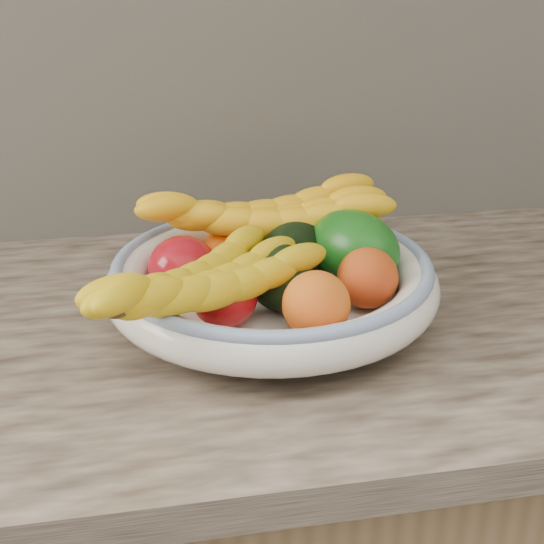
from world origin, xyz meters
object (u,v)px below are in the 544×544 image
Objects in this scene: green_mango at (353,248)px; fruit_bowl at (272,281)px; banana_bunch_back at (264,222)px; banana_bunch_front at (202,290)px.

fruit_bowl is at bearing 158.78° from green_mango.
banana_bunch_back is at bearing 85.67° from fruit_bowl.
green_mango is 0.12m from banana_bunch_back.
banana_bunch_back reaches higher than green_mango.
banana_bunch_back is 0.20m from banana_bunch_front.
fruit_bowl is 0.10m from banana_bunch_back.
banana_bunch_back is at bearing 23.20° from banana_bunch_front.
green_mango is 0.38× the size of banana_bunch_back.
banana_bunch_front is (-0.09, -0.08, 0.03)m from fruit_bowl.
green_mango reaches higher than banana_bunch_front.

